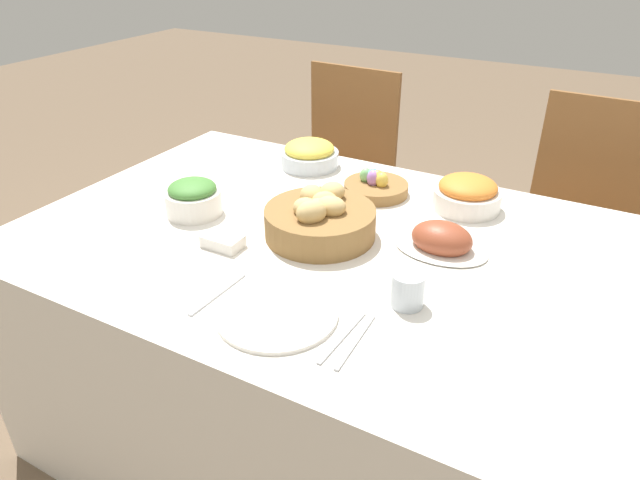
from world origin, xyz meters
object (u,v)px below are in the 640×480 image
Objects in this scene: egg_basket at (376,186)px; chair_far_right at (578,229)px; ham_platter at (442,240)px; butter_dish at (223,241)px; green_salad_bowl at (193,198)px; dinner_plate at (277,313)px; bread_basket at (320,219)px; chair_far_left at (339,177)px; spoon at (356,342)px; drinking_cup at (408,289)px; fork at (218,294)px; pineapple_bowl at (309,154)px; carrot_bowl at (467,194)px; knife at (342,337)px.

chair_far_right is at bearing 44.21° from egg_basket.
butter_dish is (-0.50, -0.26, -0.01)m from ham_platter.
chair_far_right is at bearing 43.73° from green_salad_bowl.
bread_basket is at bearing 104.29° from dinner_plate.
chair_far_right reaches higher than bread_basket.
butter_dish is (0.20, -1.05, 0.25)m from chair_far_left.
bread_basket is at bearing 8.28° from green_salad_bowl.
spoon is (-0.03, -0.44, -0.03)m from ham_platter.
drinking_cup is (0.23, 0.17, 0.03)m from dinner_plate.
fork is (0.32, -1.23, 0.24)m from chair_far_left.
bread_basket is 0.37m from fork.
carrot_bowl reaches higher than pineapple_bowl.
fork is (-0.09, -0.68, -0.02)m from egg_basket.
carrot_bowl is at bearing 73.87° from dinner_plate.
chair_far_left is 3.26× the size of bread_basket.
green_salad_bowl is at bearing 138.87° from fork.
pineapple_bowl is at bearing 115.03° from dinner_plate.
egg_basket is at bearing 43.03° from green_salad_bowl.
carrot_bowl is 0.74m from dinner_plate.
bread_basket reaches higher than egg_basket.
egg_basket is at bearing 140.85° from ham_platter.
chair_far_left is 4.87× the size of carrot_bowl.
chair_far_left is at bearing 104.23° from pineapple_bowl.
green_salad_bowl reaches higher than ham_platter.
butter_dish reaches higher than fork.
drinking_cup is at bearing -0.89° from butter_dish.
carrot_bowl is at bearing 92.99° from ham_platter.
spoon is 2.38× the size of drinking_cup.
butter_dish is (0.08, -0.59, -0.03)m from pineapple_bowl.
chair_far_left is at bearing 126.27° from egg_basket.
chair_far_right is 3.26× the size of bread_basket.
ham_platter is 0.71m from green_salad_bowl.
drinking_cup is at bearing -10.10° from green_salad_bowl.
butter_dish reaches higher than spoon.
bread_basket is at bearing 42.05° from butter_dish.
egg_basket is at bearing 84.83° from fork.
chair_far_right is 0.88m from ham_platter.
ham_platter is 0.91× the size of dinner_plate.
ham_platter is 0.27m from carrot_bowl.
drinking_cup is 0.51m from butter_dish.
carrot_bowl reaches higher than butter_dish.
chair_far_left is at bearing 131.38° from ham_platter.
spoon is (0.28, -0.36, -0.05)m from bread_basket.
chair_far_left is at bearing 111.18° from dinner_plate.
dinner_plate is 0.34m from butter_dish.
bread_basket is at bearing -120.80° from chair_far_right.
bread_basket is 1.84× the size of green_salad_bowl.
spoon is (0.67, -1.23, 0.24)m from chair_far_left.
spoon is (-0.31, -1.23, 0.24)m from chair_far_right.
drinking_cup is at bearing 69.89° from knife.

